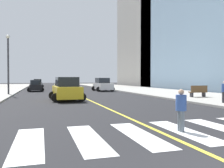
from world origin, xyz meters
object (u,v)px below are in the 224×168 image
(car_yellow_nearest, at_px, (67,90))
(pedestrian_waiting_east, at_px, (224,91))
(car_black_third, at_px, (35,86))
(park_bench, at_px, (198,91))
(pedestrian_crossing, at_px, (181,108))
(car_gray_second, at_px, (37,83))
(car_white_fourth, at_px, (103,85))
(street_lamp, at_px, (8,59))

(car_yellow_nearest, distance_m, pedestrian_waiting_east, 12.83)
(car_black_third, xyz_separation_m, park_bench, (15.56, -18.00, -0.12))
(car_black_third, relative_size, pedestrian_crossing, 2.55)
(car_gray_second, height_order, pedestrian_waiting_east, car_gray_second)
(car_yellow_nearest, height_order, car_black_third, car_yellow_nearest)
(car_gray_second, distance_m, car_black_third, 17.37)
(car_white_fourth, distance_m, park_bench, 17.05)
(park_bench, bearing_deg, pedestrian_waiting_east, 164.34)
(car_gray_second, relative_size, pedestrian_crossing, 2.71)
(pedestrian_waiting_east, bearing_deg, park_bench, -30.77)
(car_black_third, bearing_deg, car_gray_second, 87.09)
(car_white_fourth, bearing_deg, car_black_third, -12.70)
(park_bench, relative_size, street_lamp, 0.27)
(park_bench, height_order, pedestrian_crossing, pedestrian_crossing)
(park_bench, bearing_deg, car_black_third, 43.03)
(car_black_third, height_order, park_bench, car_black_third)
(pedestrian_waiting_east, height_order, street_lamp, street_lamp)
(car_black_third, distance_m, pedestrian_waiting_east, 27.12)
(car_black_third, distance_m, street_lamp, 9.16)
(street_lamp, bearing_deg, park_bench, -28.53)
(car_yellow_nearest, relative_size, pedestrian_waiting_east, 2.90)
(park_bench, relative_size, pedestrian_waiting_east, 1.12)
(car_yellow_nearest, relative_size, pedestrian_crossing, 3.03)
(car_gray_second, xyz_separation_m, pedestrian_crossing, (5.75, -47.44, -0.01))
(car_black_third, xyz_separation_m, pedestrian_crossing, (5.78, -30.07, 0.05))
(car_yellow_nearest, bearing_deg, pedestrian_crossing, -80.93)
(car_yellow_nearest, distance_m, pedestrian_crossing, 13.92)
(car_gray_second, bearing_deg, park_bench, -68.97)
(pedestrian_crossing, bearing_deg, pedestrian_waiting_east, 137.86)
(car_yellow_nearest, distance_m, car_white_fourth, 16.19)
(car_white_fourth, distance_m, street_lamp, 14.63)
(car_yellow_nearest, relative_size, street_lamp, 0.69)
(street_lamp, bearing_deg, car_white_fourth, 25.62)
(car_gray_second, bearing_deg, car_white_fourth, -65.08)
(car_yellow_nearest, relative_size, car_white_fourth, 1.01)
(park_bench, bearing_deg, car_white_fourth, 20.94)
(car_white_fourth, bearing_deg, car_yellow_nearest, 61.92)
(car_white_fourth, bearing_deg, park_bench, 106.51)
(car_white_fourth, relative_size, pedestrian_waiting_east, 2.88)
(car_yellow_nearest, relative_size, park_bench, 2.60)
(car_white_fourth, relative_size, street_lamp, 0.69)
(car_black_third, bearing_deg, pedestrian_crossing, -81.93)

